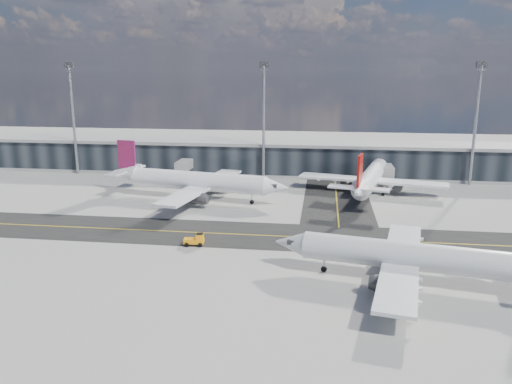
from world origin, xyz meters
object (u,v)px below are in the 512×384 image
airliner_near (413,257)px  airliner_af (195,181)px  airliner_redtail (371,178)px  service_van (366,182)px  baggage_tug (196,240)px

airliner_near → airliner_af: bearing=56.0°
airliner_af → airliner_near: airliner_af is taller
airliner_af → airliner_redtail: 38.60m
service_van → baggage_tug: bearing=-151.5°
airliner_near → service_van: 56.46m
airliner_af → airliner_near: bearing=56.0°
airliner_near → service_van: size_ratio=6.01×
baggage_tug → service_van: bearing=140.8°
airliner_af → service_van: size_ratio=6.61×
airliner_af → service_van: bearing=126.5°
airliner_redtail → service_van: size_ratio=6.29×
airliner_af → airliner_redtail: bearing=114.9°
baggage_tug → service_van: 55.22m
airliner_af → service_van: 41.51m
airliner_af → service_van: airliner_af is taller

